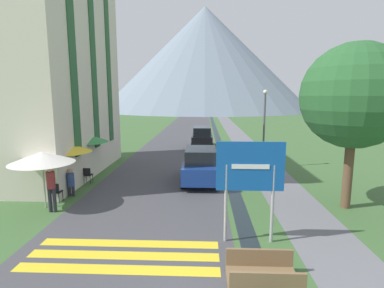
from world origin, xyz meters
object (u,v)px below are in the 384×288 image
(road_sign, at_px, (250,175))
(cafe_umbrella_front_white, at_px, (42,157))
(cafe_chair_far_right, at_px, (74,173))
(cafe_chair_far_left, at_px, (87,174))
(cafe_umbrella_middle_yellow, at_px, (67,148))
(cafe_chair_near_right, at_px, (56,191))
(streetlamp, at_px, (264,122))
(parked_car_far, at_px, (202,137))
(hotel_building, at_px, (39,54))
(footbridge, at_px, (263,276))
(cafe_umbrella_rear_green, at_px, (86,138))
(parked_car_near, at_px, (201,165))
(person_standing_terrace, at_px, (51,186))
(tree_by_path, at_px, (355,96))
(person_seated_near, at_px, (71,181))

(road_sign, distance_m, cafe_umbrella_front_white, 8.24)
(cafe_chair_far_right, bearing_deg, cafe_chair_far_left, -11.95)
(cafe_chair_far_right, xyz_separation_m, cafe_umbrella_middle_yellow, (0.19, -0.99, 1.53))
(road_sign, distance_m, cafe_chair_far_left, 9.60)
(cafe_chair_near_right, relative_size, streetlamp, 0.17)
(road_sign, height_order, cafe_umbrella_middle_yellow, road_sign)
(parked_car_far, distance_m, streetlamp, 8.57)
(hotel_building, distance_m, cafe_umbrella_middle_yellow, 6.17)
(cafe_chair_near_right, xyz_separation_m, cafe_umbrella_middle_yellow, (-0.26, 1.89, 1.53))
(footbridge, bearing_deg, cafe_umbrella_rear_green, 129.63)
(footbridge, relative_size, parked_car_near, 0.42)
(parked_car_near, xyz_separation_m, cafe_chair_near_right, (-6.12, -3.35, -0.40))
(road_sign, relative_size, streetlamp, 0.65)
(cafe_umbrella_front_white, bearing_deg, person_standing_terrace, -40.68)
(cafe_chair_near_right, xyz_separation_m, cafe_chair_far_right, (-0.45, 2.87, 0.00))
(footbridge, bearing_deg, person_standing_terrace, 149.64)
(cafe_chair_near_right, relative_size, person_standing_terrace, 0.46)
(cafe_umbrella_middle_yellow, bearing_deg, person_standing_terrace, -77.57)
(cafe_chair_near_right, distance_m, cafe_chair_far_right, 2.91)
(road_sign, height_order, cafe_umbrella_rear_green, road_sign)
(cafe_umbrella_front_white, xyz_separation_m, cafe_umbrella_rear_green, (-0.17, 4.95, 0.08))
(road_sign, distance_m, cafe_chair_near_right, 8.45)
(parked_car_far, height_order, cafe_chair_far_left, parked_car_far)
(footbridge, xyz_separation_m, cafe_umbrella_rear_green, (-8.04, 9.71, 1.93))
(parked_car_far, xyz_separation_m, cafe_umbrella_front_white, (-6.25, -14.59, 1.17))
(parked_car_near, distance_m, tree_by_path, 7.72)
(person_standing_terrace, distance_m, person_seated_near, 1.91)
(road_sign, bearing_deg, parked_car_far, 95.24)
(cafe_umbrella_front_white, bearing_deg, parked_car_near, 31.99)
(streetlamp, bearing_deg, cafe_umbrella_middle_yellow, -155.08)
(parked_car_far, xyz_separation_m, cafe_chair_far_left, (-5.82, -11.25, -0.40))
(road_sign, bearing_deg, parked_car_near, 103.55)
(cafe_chair_far_left, bearing_deg, road_sign, -62.78)
(cafe_chair_far_left, relative_size, streetlamp, 0.17)
(parked_car_far, xyz_separation_m, tree_by_path, (5.95, -14.09, 3.57))
(cafe_chair_near_right, distance_m, cafe_umbrella_front_white, 1.67)
(road_sign, relative_size, cafe_chair_near_right, 3.72)
(cafe_umbrella_middle_yellow, bearing_deg, cafe_chair_near_right, -82.11)
(parked_car_far, bearing_deg, cafe_umbrella_middle_yellow, -117.68)
(parked_car_far, height_order, tree_by_path, tree_by_path)
(cafe_chair_far_right, bearing_deg, road_sign, -40.30)
(hotel_building, bearing_deg, parked_car_far, 45.63)
(parked_car_near, xyz_separation_m, cafe_umbrella_middle_yellow, (-6.38, -1.46, 1.13))
(footbridge, distance_m, cafe_chair_far_right, 11.57)
(cafe_chair_far_right, distance_m, cafe_umbrella_front_white, 3.79)
(cafe_umbrella_front_white, relative_size, cafe_umbrella_middle_yellow, 1.10)
(cafe_umbrella_front_white, bearing_deg, streetlamp, 35.45)
(parked_car_near, bearing_deg, hotel_building, 170.59)
(hotel_building, height_order, cafe_chair_far_left, hotel_building)
(person_seated_near, bearing_deg, parked_car_near, 23.17)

